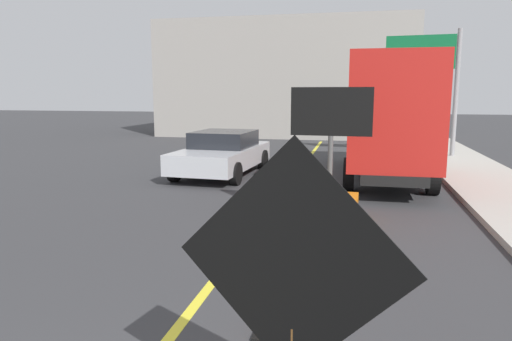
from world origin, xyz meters
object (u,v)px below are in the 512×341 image
at_px(pickup_car, 222,153).
at_px(highway_guide_sign, 436,71).
at_px(roadwork_sign, 293,268).
at_px(traffic_cone_mid_lane, 299,235).
at_px(box_truck, 388,116).
at_px(traffic_cone_near_sign, 271,307).
at_px(arrow_board_trailer, 329,198).

bearing_deg(pickup_car, highway_guide_sign, 37.31).
bearing_deg(roadwork_sign, traffic_cone_mid_lane, 96.28).
bearing_deg(highway_guide_sign, box_truck, -111.49).
distance_m(roadwork_sign, traffic_cone_near_sign, 2.15).
distance_m(arrow_board_trailer, box_truck, 5.49).
bearing_deg(box_truck, roadwork_sign, -96.13).
height_order(roadwork_sign, highway_guide_sign, highway_guide_sign).
xyz_separation_m(box_truck, traffic_cone_mid_lane, (-1.72, -7.25, -1.57)).
distance_m(pickup_car, highway_guide_sign, 9.31).
bearing_deg(traffic_cone_near_sign, roadwork_sign, -75.04).
height_order(arrow_board_trailer, highway_guide_sign, highway_guide_sign).
xyz_separation_m(highway_guide_sign, traffic_cone_mid_lane, (-3.75, -12.42, -3.08)).
distance_m(roadwork_sign, box_truck, 11.66).
height_order(box_truck, traffic_cone_mid_lane, box_truck).
relative_size(roadwork_sign, arrow_board_trailer, 0.86).
distance_m(box_truck, pickup_car, 5.20).
xyz_separation_m(roadwork_sign, arrow_board_trailer, (-0.14, 6.47, -0.99)).
height_order(arrow_board_trailer, traffic_cone_near_sign, arrow_board_trailer).
distance_m(pickup_car, traffic_cone_mid_lane, 7.78).
distance_m(traffic_cone_near_sign, traffic_cone_mid_lane, 2.58).
bearing_deg(box_truck, pickup_car, -177.34).
bearing_deg(roadwork_sign, pickup_car, 108.52).
bearing_deg(traffic_cone_mid_lane, traffic_cone_near_sign, -89.85).
bearing_deg(traffic_cone_near_sign, pickup_car, 109.16).
distance_m(arrow_board_trailer, traffic_cone_near_sign, 4.73).
distance_m(pickup_car, traffic_cone_near_sign, 10.17).
relative_size(box_truck, highway_guide_sign, 1.52).
xyz_separation_m(roadwork_sign, pickup_car, (-3.80, 11.36, -0.77)).
distance_m(box_truck, traffic_cone_mid_lane, 7.62).
height_order(box_truck, highway_guide_sign, highway_guide_sign).
bearing_deg(pickup_car, traffic_cone_near_sign, -70.84).
bearing_deg(arrow_board_trailer, traffic_cone_mid_lane, -99.04).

